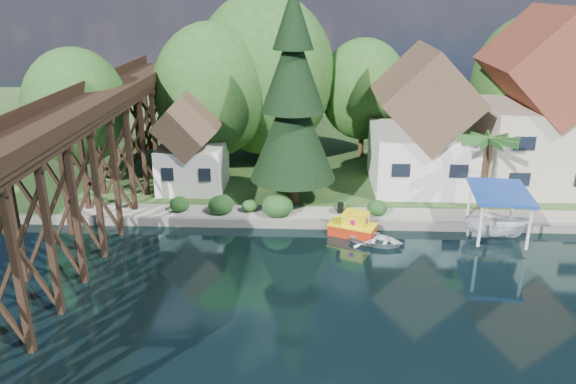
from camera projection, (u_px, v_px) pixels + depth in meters
The scene contains 15 objects.
ground at pixel (340, 287), 31.03m from camera, with size 140.00×140.00×0.00m, color black.
bank at pixel (326, 132), 62.81m from camera, with size 140.00×52.00×0.50m, color #27481D.
seawall at pixel (393, 225), 38.26m from camera, with size 60.00×0.40×0.62m, color slate.
promenade at pixel (420, 216), 39.33m from camera, with size 50.00×2.60×0.06m, color gray.
trestle_bridge at pixel (80, 163), 34.66m from camera, with size 4.12×44.18×9.30m.
house_left at pixel (422, 129), 43.97m from camera, with size 7.64×8.64×11.02m.
house_center at pixel (539, 112), 43.64m from camera, with size 8.65×9.18×13.89m.
shed at pixel (192, 147), 43.73m from camera, with size 5.09×5.40×7.85m.
bg_trees at pixel (343, 89), 48.39m from camera, with size 49.90×13.30×10.57m.
shrubs at pixel (269, 204), 39.47m from camera, with size 15.76×2.47×1.70m.
conifer at pixel (293, 103), 39.41m from camera, with size 6.24×6.24×15.35m.
palm_tree at pixel (489, 143), 38.70m from camera, with size 4.14×4.14×5.72m.
tugboat at pixel (353, 226), 37.30m from camera, with size 3.44×2.70×2.20m.
boat_white_a at pixel (377, 239), 36.12m from camera, with size 2.48×3.47×0.72m, color white.
boat_canopy at pixel (497, 218), 36.67m from camera, with size 4.29×5.49×3.31m.
Camera 1 is at (-1.70, -27.38, 15.69)m, focal length 35.00 mm.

